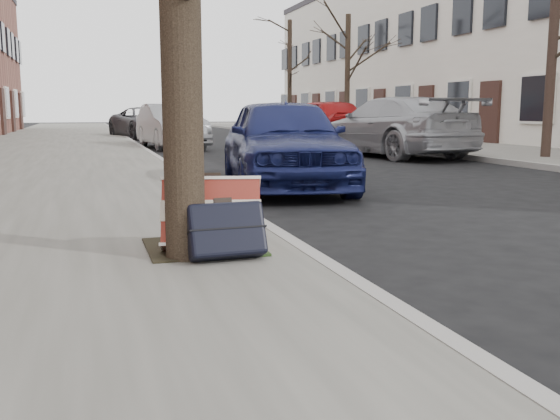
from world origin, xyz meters
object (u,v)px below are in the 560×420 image
object	(u,v)px
suitcase_red	(212,214)
suitcase_navy	(226,230)
car_near_mid	(171,126)
car_near_front	(284,142)

from	to	relation	value
suitcase_red	suitcase_navy	size ratio (longest dim) A/B	1.32
suitcase_red	suitcase_navy	distance (m)	0.31
suitcase_navy	car_near_mid	distance (m)	15.31
car_near_mid	suitcase_red	bearing A→B (deg)	-101.95
suitcase_red	car_near_mid	xyz separation A→B (m)	(1.68, 14.92, 0.28)
suitcase_navy	car_near_mid	xyz separation A→B (m)	(1.64, 15.22, 0.35)
suitcase_navy	car_near_front	world-z (taller)	car_near_front
car_near_front	car_near_mid	distance (m)	10.49
suitcase_red	car_near_mid	size ratio (longest dim) A/B	0.18
suitcase_red	car_near_front	distance (m)	4.87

